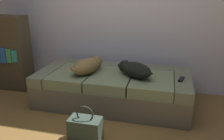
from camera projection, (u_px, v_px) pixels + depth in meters
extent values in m
cube|color=#5E5849|center=(113.00, 92.00, 3.06)|extent=(1.94, 0.92, 0.30)
cube|color=#6A6D55|center=(52.00, 72.00, 3.19)|extent=(0.20, 0.92, 0.13)
cube|color=#6A6D55|center=(183.00, 83.00, 2.79)|extent=(0.20, 0.92, 0.13)
cube|color=#6A6D55|center=(119.00, 69.00, 3.32)|extent=(1.54, 0.20, 0.13)
cube|color=#707D58|center=(73.00, 76.00, 3.02)|extent=(0.50, 0.70, 0.13)
cube|color=#707D58|center=(111.00, 80.00, 2.90)|extent=(0.50, 0.70, 0.13)
cube|color=#707D58|center=(152.00, 84.00, 2.78)|extent=(0.50, 0.70, 0.13)
ellipsoid|color=brown|center=(86.00, 66.00, 2.89)|extent=(0.38, 0.48, 0.19)
sphere|color=brown|center=(96.00, 62.00, 3.05)|extent=(0.16, 0.16, 0.16)
ellipsoid|color=#4A3A21|center=(99.00, 62.00, 3.11)|extent=(0.09, 0.11, 0.06)
cone|color=#4A3A21|center=(93.00, 57.00, 3.05)|extent=(0.04, 0.04, 0.05)
cone|color=#4A3A21|center=(99.00, 58.00, 3.01)|extent=(0.04, 0.04, 0.05)
ellipsoid|color=brown|center=(73.00, 69.00, 2.77)|extent=(0.14, 0.16, 0.05)
ellipsoid|color=black|center=(137.00, 70.00, 2.77)|extent=(0.47, 0.41, 0.19)
sphere|color=black|center=(125.00, 66.00, 2.90)|extent=(0.15, 0.15, 0.15)
ellipsoid|color=black|center=(121.00, 66.00, 2.95)|extent=(0.11, 0.09, 0.05)
cone|color=black|center=(122.00, 63.00, 2.85)|extent=(0.04, 0.04, 0.04)
cone|color=black|center=(127.00, 61.00, 2.91)|extent=(0.04, 0.04, 0.04)
ellipsoid|color=black|center=(146.00, 74.00, 2.61)|extent=(0.16, 0.12, 0.04)
cube|color=black|center=(181.00, 79.00, 2.71)|extent=(0.08, 0.16, 0.02)
cube|color=#2F3D33|center=(85.00, 129.00, 2.29)|extent=(0.32, 0.18, 0.24)
torus|color=#212A23|center=(85.00, 114.00, 2.23)|extent=(0.18, 0.02, 0.18)
cube|color=#443927|center=(10.00, 53.00, 3.43)|extent=(0.56, 0.28, 1.10)
cube|color=#2857B1|center=(3.00, 56.00, 3.29)|extent=(0.08, 0.02, 0.22)
cube|color=#3F9B54|center=(9.00, 56.00, 3.27)|extent=(0.08, 0.02, 0.20)
cube|color=teal|center=(14.00, 56.00, 3.25)|extent=(0.08, 0.02, 0.17)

